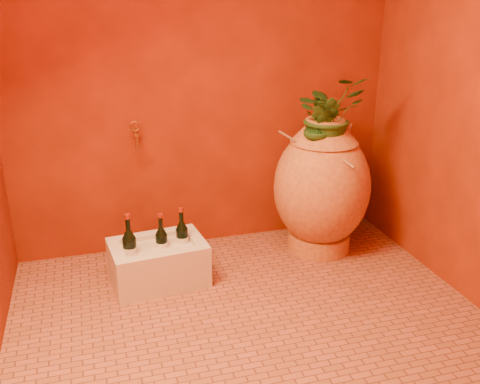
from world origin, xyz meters
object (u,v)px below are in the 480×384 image
object	(u,v)px
stone_basin	(158,263)
wine_bottle_a	(130,249)
amphora	(322,186)
wine_bottle_b	(182,239)
wall_tap	(135,133)
wine_bottle_c	(162,244)

from	to	relation	value
stone_basin	wine_bottle_a	bearing A→B (deg)	-163.85
amphora	stone_basin	xyz separation A→B (m)	(-1.11, -0.14, -0.33)
amphora	stone_basin	size ratio (longest dim) A/B	1.55
wine_bottle_b	wine_bottle_a	bearing A→B (deg)	-167.07
stone_basin	wine_bottle_a	world-z (taller)	wine_bottle_a
amphora	wine_bottle_b	world-z (taller)	amphora
wall_tap	wine_bottle_a	bearing A→B (deg)	-104.49
wine_bottle_b	wine_bottle_c	xyz separation A→B (m)	(-0.13, -0.03, -0.00)
wine_bottle_a	wall_tap	xyz separation A→B (m)	(0.12, 0.46, 0.56)
wine_bottle_a	amphora	bearing A→B (deg)	8.38
amphora	wine_bottle_c	size ratio (longest dim) A/B	3.01
wine_bottle_a	wine_bottle_c	size ratio (longest dim) A/B	1.13
wall_tap	stone_basin	bearing A→B (deg)	-83.74
amphora	wine_bottle_a	xyz separation A→B (m)	(-1.27, -0.19, -0.19)
stone_basin	wine_bottle_a	size ratio (longest dim) A/B	1.72
wine_bottle_b	wine_bottle_c	distance (m)	0.13
wine_bottle_b	wall_tap	bearing A→B (deg)	117.40
wine_bottle_a	wall_tap	world-z (taller)	wall_tap
wine_bottle_b	amphora	bearing A→B (deg)	6.84
wine_bottle_c	wall_tap	world-z (taller)	wall_tap
wine_bottle_c	stone_basin	bearing A→B (deg)	178.21
wine_bottle_b	wine_bottle_c	size ratio (longest dim) A/B	1.04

